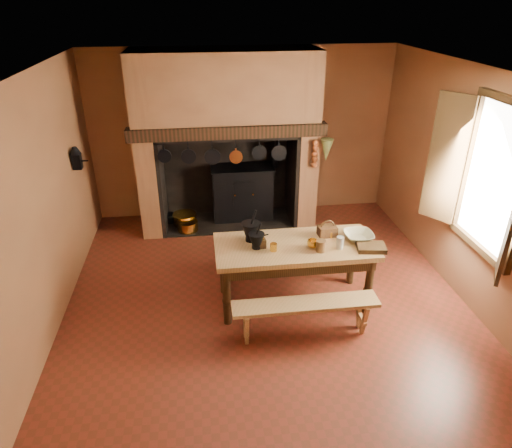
{
  "coord_description": "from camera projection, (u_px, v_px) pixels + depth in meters",
  "views": [
    {
      "loc": [
        -0.74,
        -4.7,
        3.53
      ],
      "look_at": [
        -0.09,
        0.3,
        0.96
      ],
      "focal_mm": 32.0,
      "sensor_mm": 36.0,
      "label": 1
    }
  ],
  "objects": [
    {
      "name": "onion_string",
      "position": [
        315.0,
        154.0,
        6.93
      ],
      "size": [
        0.12,
        0.1,
        0.46
      ],
      "primitive_type": null,
      "color": "#923D1B",
      "rests_on": "chimney_breast"
    },
    {
      "name": "mortar_small",
      "position": [
        257.0,
        240.0,
        5.33
      ],
      "size": [
        0.19,
        0.19,
        0.32
      ],
      "rotation": [
        0.0,
        0.0,
        0.07
      ],
      "color": "black",
      "rests_on": "work_table"
    },
    {
      "name": "hanging_pans",
      "position": [
        227.0,
        155.0,
        6.78
      ],
      "size": [
        1.92,
        0.29,
        0.27
      ],
      "color": "black",
      "rests_on": "chimney_breast"
    },
    {
      "name": "wicker_basket",
      "position": [
        327.0,
        230.0,
        5.63
      ],
      "size": [
        0.24,
        0.18,
        0.21
      ],
      "rotation": [
        0.0,
        0.0,
        0.08
      ],
      "color": "#503318",
      "rests_on": "work_table"
    },
    {
      "name": "glass_jar",
      "position": [
        340.0,
        243.0,
        5.34
      ],
      "size": [
        0.1,
        0.1,
        0.15
      ],
      "primitive_type": "cylinder",
      "rotation": [
        0.0,
        0.0,
        0.12
      ],
      "color": "beige",
      "rests_on": "work_table"
    },
    {
      "name": "ceiling",
      "position": [
        269.0,
        73.0,
        4.56
      ],
      "size": [
        5.5,
        5.5,
        0.0
      ],
      "primitive_type": "plane",
      "rotation": [
        3.14,
        0.0,
        0.0
      ],
      "color": "silver",
      "rests_on": "back_wall"
    },
    {
      "name": "brass_mug_b",
      "position": [
        330.0,
        234.0,
        5.6
      ],
      "size": [
        0.09,
        0.09,
        0.08
      ],
      "primitive_type": "cylinder",
      "rotation": [
        0.0,
        0.0,
        -0.29
      ],
      "color": "gold",
      "rests_on": "work_table"
    },
    {
      "name": "wall_front",
      "position": [
        335.0,
        384.0,
        2.77
      ],
      "size": [
        5.0,
        0.02,
        2.8
      ],
      "primitive_type": "cube",
      "color": "#9A653D",
      "rests_on": "floor"
    },
    {
      "name": "stoneware_crock",
      "position": [
        321.0,
        246.0,
        5.28
      ],
      "size": [
        0.14,
        0.14,
        0.14
      ],
      "primitive_type": "cylinder",
      "rotation": [
        0.0,
        0.0,
        -0.35
      ],
      "color": "#52381E",
      "rests_on": "work_table"
    },
    {
      "name": "chimney_breast",
      "position": [
        226.0,
        117.0,
        7.02
      ],
      "size": [
        2.95,
        0.96,
        2.8
      ],
      "color": "#9A653D",
      "rests_on": "floor"
    },
    {
      "name": "hearth_pans",
      "position": [
        185.0,
        222.0,
        7.63
      ],
      "size": [
        0.51,
        0.62,
        0.2
      ],
      "color": "gold",
      "rests_on": "floor"
    },
    {
      "name": "bench_back",
      "position": [
        283.0,
        251.0,
        6.3
      ],
      "size": [
        1.6,
        0.28,
        0.45
      ],
      "color": "tan",
      "rests_on": "floor"
    },
    {
      "name": "wall_right",
      "position": [
        473.0,
        190.0,
        5.49
      ],
      "size": [
        0.02,
        5.5,
        2.8
      ],
      "primitive_type": "cube",
      "color": "#9A653D",
      "rests_on": "floor"
    },
    {
      "name": "back_wall",
      "position": [
        243.0,
        134.0,
        7.63
      ],
      "size": [
        5.0,
        0.02,
        2.8
      ],
      "primitive_type": "cube",
      "color": "#9A653D",
      "rests_on": "floor"
    },
    {
      "name": "mortar_large",
      "position": [
        251.0,
        231.0,
        5.48
      ],
      "size": [
        0.24,
        0.24,
        0.4
      ],
      "rotation": [
        0.0,
        0.0,
        0.39
      ],
      "color": "black",
      "rests_on": "work_table"
    },
    {
      "name": "brass_cup",
      "position": [
        313.0,
        244.0,
        5.37
      ],
      "size": [
        0.15,
        0.15,
        0.1
      ],
      "primitive_type": "imported",
      "rotation": [
        0.0,
        0.0,
        -0.19
      ],
      "color": "gold",
      "rests_on": "work_table"
    },
    {
      "name": "brass_mug_a",
      "position": [
        273.0,
        247.0,
        5.3
      ],
      "size": [
        0.11,
        0.11,
        0.09
      ],
      "primitive_type": "cylinder",
      "rotation": [
        0.0,
        0.0,
        -0.35
      ],
      "color": "gold",
      "rests_on": "work_table"
    },
    {
      "name": "work_table",
      "position": [
        295.0,
        254.0,
        5.51
      ],
      "size": [
        1.92,
        0.85,
        0.83
      ],
      "color": "tan",
      "rests_on": "floor"
    },
    {
      "name": "wall_left",
      "position": [
        39.0,
        213.0,
        4.91
      ],
      "size": [
        0.02,
        5.5,
        2.8
      ],
      "primitive_type": "cube",
      "color": "#9A653D",
      "rests_on": "floor"
    },
    {
      "name": "wooden_tray",
      "position": [
        371.0,
        247.0,
        5.34
      ],
      "size": [
        0.36,
        0.28,
        0.06
      ],
      "primitive_type": "cube",
      "rotation": [
        0.0,
        0.0,
        -0.15
      ],
      "color": "#332110",
      "rests_on": "work_table"
    },
    {
      "name": "floor",
      "position": [
        266.0,
        301.0,
        5.84
      ],
      "size": [
        5.5,
        5.5,
        0.0
      ],
      "primitive_type": "plane",
      "color": "maroon",
      "rests_on": "ground"
    },
    {
      "name": "iron_range",
      "position": [
        243.0,
        192.0,
        7.77
      ],
      "size": [
        1.12,
        0.55,
        1.6
      ],
      "color": "black",
      "rests_on": "floor"
    },
    {
      "name": "coffee_grinder",
      "position": [
        261.0,
        242.0,
        5.37
      ],
      "size": [
        0.15,
        0.12,
        0.17
      ],
      "rotation": [
        0.0,
        0.0,
        0.1
      ],
      "color": "#332110",
      "rests_on": "work_table"
    },
    {
      "name": "wall_coffee_mill",
      "position": [
        76.0,
        156.0,
        6.24
      ],
      "size": [
        0.23,
        0.16,
        0.31
      ],
      "color": "black",
      "rests_on": "wall_left"
    },
    {
      "name": "bench_front",
      "position": [
        305.0,
        311.0,
        5.09
      ],
      "size": [
        1.65,
        0.29,
        0.46
      ],
      "color": "tan",
      "rests_on": "floor"
    },
    {
      "name": "herb_bunch",
      "position": [
        326.0,
        150.0,
        6.93
      ],
      "size": [
        0.2,
        0.2,
        0.35
      ],
      "primitive_type": "cone",
      "rotation": [
        3.14,
        0.0,
        0.0
      ],
      "color": "#626A32",
      "rests_on": "chimney_breast"
    },
    {
      "name": "window",
      "position": [
        486.0,
        179.0,
        4.98
      ],
      "size": [
        0.39,
        1.75,
        1.76
      ],
      "color": "white",
      "rests_on": "wall_right"
    },
    {
      "name": "mixing_bowl",
      "position": [
        359.0,
        236.0,
        5.55
      ],
      "size": [
        0.36,
        0.36,
        0.09
      ],
      "primitive_type": "imported",
      "rotation": [
        0.0,
        0.0,
        -0.02
      ],
      "color": "#BAB78F",
      "rests_on": "work_table"
    }
  ]
}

